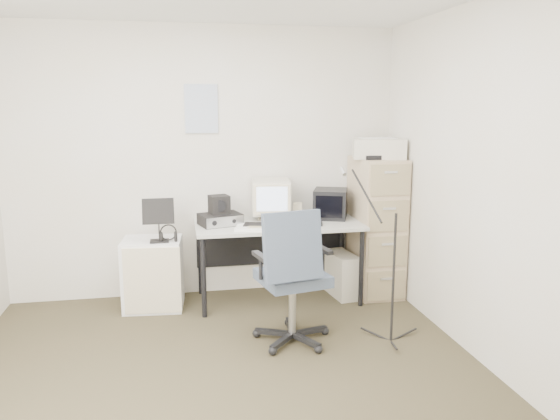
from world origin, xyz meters
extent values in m
cube|color=#413B27|center=(0.00, 0.00, -0.01)|extent=(3.60, 3.60, 0.01)
cube|color=beige|center=(0.00, 1.80, 1.25)|extent=(3.60, 0.02, 2.50)
cube|color=beige|center=(0.00, -1.80, 1.25)|extent=(3.60, 0.02, 2.50)
cube|color=beige|center=(1.80, 0.00, 1.25)|extent=(0.02, 3.60, 2.50)
cube|color=white|center=(-0.02, 1.79, 1.75)|extent=(0.30, 0.02, 0.44)
cube|color=tan|center=(1.58, 1.48, 0.65)|extent=(0.40, 0.60, 1.30)
cube|color=beige|center=(1.58, 1.47, 1.39)|extent=(0.54, 0.43, 0.18)
cube|color=beige|center=(0.63, 1.45, 0.36)|extent=(1.50, 0.70, 0.73)
cube|color=beige|center=(0.58, 1.57, 0.92)|extent=(0.38, 0.40, 0.38)
cube|color=black|center=(1.16, 1.58, 0.87)|extent=(0.39, 0.40, 0.27)
cube|color=beige|center=(0.84, 1.59, 0.81)|extent=(0.10, 0.10, 0.15)
cube|color=beige|center=(0.56, 1.23, 0.74)|extent=(0.49, 0.22, 0.03)
cube|color=black|center=(0.97, 1.31, 0.75)|extent=(0.10, 0.14, 0.04)
cube|color=black|center=(0.11, 1.47, 0.78)|extent=(0.41, 0.34, 0.10)
cube|color=black|center=(0.10, 1.49, 0.91)|extent=(0.20, 0.19, 0.16)
cube|color=white|center=(0.36, 1.31, 0.74)|extent=(0.33, 0.39, 0.02)
cube|color=beige|center=(1.24, 1.45, 0.20)|extent=(0.25, 0.46, 0.41)
cube|color=#3B4652|center=(0.57, 0.54, 0.53)|extent=(0.73, 0.73, 1.06)
cube|color=white|center=(-0.50, 1.46, 0.31)|extent=(0.54, 0.45, 0.63)
cube|color=black|center=(-0.43, 1.36, 0.82)|extent=(0.27, 0.16, 0.39)
torus|color=black|center=(-0.35, 1.35, 0.68)|extent=(0.21, 0.21, 0.03)
cylinder|color=black|center=(1.32, 0.40, 0.66)|extent=(0.02, 0.02, 1.31)
camera|label=1|loc=(-0.27, -3.31, 1.80)|focal=35.00mm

